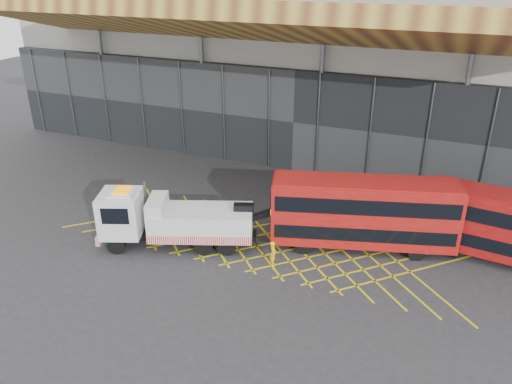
% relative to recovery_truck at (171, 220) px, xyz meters
% --- Properties ---
extents(ground_plane, '(120.00, 120.00, 0.00)m').
position_rel_recovery_truck_xyz_m(ground_plane, '(0.68, 2.59, -1.70)').
color(ground_plane, '#292A2C').
extents(road_markings, '(24.76, 7.16, 0.01)m').
position_rel_recovery_truck_xyz_m(road_markings, '(4.68, 2.59, -1.69)').
color(road_markings, yellow).
rests_on(road_markings, ground_plane).
extents(construction_building, '(55.00, 23.97, 18.00)m').
position_rel_recovery_truck_xyz_m(construction_building, '(2.60, 20.98, 7.28)').
color(construction_building, gray).
rests_on(construction_building, ground_plane).
extents(recovery_truck, '(10.31, 5.60, 3.68)m').
position_rel_recovery_truck_xyz_m(recovery_truck, '(0.00, 0.00, 0.00)').
color(recovery_truck, black).
rests_on(recovery_truck, ground_plane).
extents(bus_towed, '(10.77, 5.36, 4.29)m').
position_rel_recovery_truck_xyz_m(bus_towed, '(10.38, 4.12, 0.68)').
color(bus_towed, '#9E0F0C').
rests_on(bus_towed, ground_plane).
extents(worker, '(0.52, 0.63, 1.48)m').
position_rel_recovery_truck_xyz_m(worker, '(6.32, 0.31, -0.96)').
color(worker, yellow).
rests_on(worker, ground_plane).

